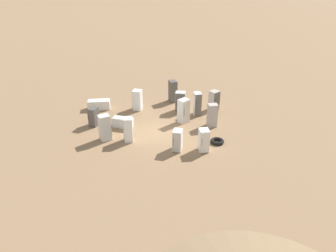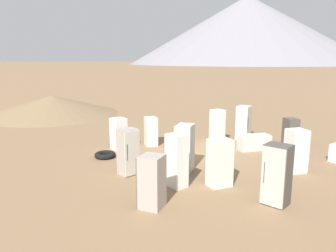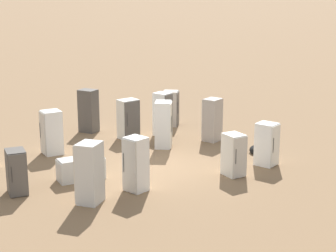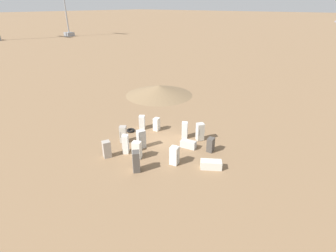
{
  "view_description": "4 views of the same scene",
  "coord_description": "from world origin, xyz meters",
  "px_view_note": "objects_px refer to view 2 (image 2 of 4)",
  "views": [
    {
      "loc": [
        10.52,
        -18.57,
        11.71
      ],
      "look_at": [
        0.88,
        -0.39,
        0.86
      ],
      "focal_mm": 35.0,
      "sensor_mm": 36.0,
      "label": 1
    },
    {
      "loc": [
        1.86,
        14.89,
        4.44
      ],
      "look_at": [
        1.47,
        1.08,
        1.59
      ],
      "focal_mm": 35.0,
      "sensor_mm": 36.0,
      "label": 2
    },
    {
      "loc": [
        -4.84,
        -18.84,
        6.54
      ],
      "look_at": [
        0.4,
        -0.01,
        1.48
      ],
      "focal_mm": 60.0,
      "sensor_mm": 36.0,
      "label": 3
    },
    {
      "loc": [
        -15.81,
        18.47,
        13.18
      ],
      "look_at": [
        -0.51,
        -0.32,
        1.83
      ],
      "focal_mm": 28.0,
      "sensor_mm": 36.0,
      "label": 4
    }
  ],
  "objects_px": {
    "discarded_fridge_8": "(277,175)",
    "discarded_fridge_7": "(219,163)",
    "discarded_fridge_4": "(254,142)",
    "discarded_fridge_6": "(244,123)",
    "discarded_fridge_9": "(119,134)",
    "discarded_fridge_3": "(296,151)",
    "discarded_fridge_1": "(176,161)",
    "discarded_fridge_13": "(128,152)",
    "discarded_fridge_0": "(151,131)",
    "scrap_tire": "(105,155)",
    "discarded_fridge_2": "(218,126)",
    "discarded_fridge_10": "(152,182)",
    "discarded_fridge_11": "(290,132)",
    "discarded_fridge_12": "(184,148)"
  },
  "relations": [
    {
      "from": "discarded_fridge_0",
      "to": "discarded_fridge_2",
      "type": "xyz_separation_m",
      "value": [
        -3.57,
        -0.53,
        0.15
      ]
    },
    {
      "from": "discarded_fridge_1",
      "to": "discarded_fridge_13",
      "type": "distance_m",
      "value": 2.23
    },
    {
      "from": "discarded_fridge_7",
      "to": "discarded_fridge_9",
      "type": "xyz_separation_m",
      "value": [
        4.12,
        -4.89,
        -0.06
      ]
    },
    {
      "from": "discarded_fridge_9",
      "to": "discarded_fridge_10",
      "type": "xyz_separation_m",
      "value": [
        -1.77,
        6.55,
        0.03
      ]
    },
    {
      "from": "discarded_fridge_13",
      "to": "discarded_fridge_11",
      "type": "bearing_deg",
      "value": 169.59
    },
    {
      "from": "discarded_fridge_2",
      "to": "discarded_fridge_12",
      "type": "height_order",
      "value": "discarded_fridge_12"
    },
    {
      "from": "discarded_fridge_4",
      "to": "discarded_fridge_9",
      "type": "bearing_deg",
      "value": 75.33
    },
    {
      "from": "discarded_fridge_0",
      "to": "scrap_tire",
      "type": "relative_size",
      "value": 1.54
    },
    {
      "from": "discarded_fridge_4",
      "to": "discarded_fridge_10",
      "type": "relative_size",
      "value": 1.02
    },
    {
      "from": "discarded_fridge_13",
      "to": "scrap_tire",
      "type": "bearing_deg",
      "value": -97.53
    },
    {
      "from": "discarded_fridge_3",
      "to": "scrap_tire",
      "type": "height_order",
      "value": "discarded_fridge_3"
    },
    {
      "from": "discarded_fridge_0",
      "to": "discarded_fridge_11",
      "type": "height_order",
      "value": "discarded_fridge_0"
    },
    {
      "from": "discarded_fridge_13",
      "to": "discarded_fridge_2",
      "type": "bearing_deg",
      "value": -169.27
    },
    {
      "from": "discarded_fridge_6",
      "to": "discarded_fridge_8",
      "type": "relative_size",
      "value": 0.99
    },
    {
      "from": "discarded_fridge_7",
      "to": "discarded_fridge_10",
      "type": "xyz_separation_m",
      "value": [
        2.35,
        1.66,
        -0.03
      ]
    },
    {
      "from": "discarded_fridge_7",
      "to": "discarded_fridge_4",
      "type": "bearing_deg",
      "value": 38.57
    },
    {
      "from": "discarded_fridge_11",
      "to": "discarded_fridge_1",
      "type": "bearing_deg",
      "value": -146.59
    },
    {
      "from": "discarded_fridge_9",
      "to": "discarded_fridge_13",
      "type": "distance_m",
      "value": 3.69
    },
    {
      "from": "discarded_fridge_2",
      "to": "discarded_fridge_7",
      "type": "distance_m",
      "value": 6.24
    },
    {
      "from": "discarded_fridge_6",
      "to": "discarded_fridge_7",
      "type": "height_order",
      "value": "discarded_fridge_6"
    },
    {
      "from": "discarded_fridge_13",
      "to": "discarded_fridge_9",
      "type": "bearing_deg",
      "value": -114.86
    },
    {
      "from": "discarded_fridge_13",
      "to": "scrap_tire",
      "type": "distance_m",
      "value": 2.67
    },
    {
      "from": "discarded_fridge_4",
      "to": "discarded_fridge_8",
      "type": "relative_size",
      "value": 0.87
    },
    {
      "from": "discarded_fridge_0",
      "to": "discarded_fridge_11",
      "type": "xyz_separation_m",
      "value": [
        -7.24,
        0.23,
        -0.02
      ]
    },
    {
      "from": "discarded_fridge_7",
      "to": "discarded_fridge_8",
      "type": "distance_m",
      "value": 2.15
    },
    {
      "from": "discarded_fridge_6",
      "to": "discarded_fridge_9",
      "type": "height_order",
      "value": "discarded_fridge_6"
    },
    {
      "from": "scrap_tire",
      "to": "discarded_fridge_2",
      "type": "bearing_deg",
      "value": -154.71
    },
    {
      "from": "discarded_fridge_8",
      "to": "discarded_fridge_13",
      "type": "relative_size",
      "value": 1.06
    },
    {
      "from": "discarded_fridge_13",
      "to": "discarded_fridge_12",
      "type": "bearing_deg",
      "value": 152.17
    },
    {
      "from": "discarded_fridge_3",
      "to": "discarded_fridge_1",
      "type": "bearing_deg",
      "value": -87.35
    },
    {
      "from": "discarded_fridge_8",
      "to": "discarded_fridge_11",
      "type": "bearing_deg",
      "value": -71.79
    },
    {
      "from": "discarded_fridge_7",
      "to": "discarded_fridge_10",
      "type": "distance_m",
      "value": 2.88
    },
    {
      "from": "discarded_fridge_2",
      "to": "discarded_fridge_9",
      "type": "xyz_separation_m",
      "value": [
        5.15,
        1.26,
        -0.1
      ]
    },
    {
      "from": "discarded_fridge_8",
      "to": "discarded_fridge_10",
      "type": "distance_m",
      "value": 3.83
    },
    {
      "from": "discarded_fridge_7",
      "to": "discarded_fridge_13",
      "type": "relative_size",
      "value": 0.94
    },
    {
      "from": "discarded_fridge_2",
      "to": "discarded_fridge_3",
      "type": "bearing_deg",
      "value": -6.99
    },
    {
      "from": "discarded_fridge_4",
      "to": "discarded_fridge_10",
      "type": "bearing_deg",
      "value": 129.44
    },
    {
      "from": "discarded_fridge_6",
      "to": "discarded_fridge_10",
      "type": "height_order",
      "value": "discarded_fridge_6"
    },
    {
      "from": "discarded_fridge_3",
      "to": "discarded_fridge_6",
      "type": "distance_m",
      "value": 5.41
    },
    {
      "from": "discarded_fridge_12",
      "to": "scrap_tire",
      "type": "relative_size",
      "value": 1.97
    },
    {
      "from": "discarded_fridge_2",
      "to": "discarded_fridge_11",
      "type": "relative_size",
      "value": 1.24
    },
    {
      "from": "discarded_fridge_0",
      "to": "discarded_fridge_9",
      "type": "xyz_separation_m",
      "value": [
        1.58,
        0.73,
        0.05
      ]
    },
    {
      "from": "discarded_fridge_7",
      "to": "discarded_fridge_11",
      "type": "relative_size",
      "value": 1.18
    },
    {
      "from": "discarded_fridge_4",
      "to": "discarded_fridge_13",
      "type": "height_order",
      "value": "discarded_fridge_13"
    },
    {
      "from": "discarded_fridge_0",
      "to": "discarded_fridge_1",
      "type": "xyz_separation_m",
      "value": [
        -1.02,
        5.65,
        0.21
      ]
    },
    {
      "from": "discarded_fridge_3",
      "to": "discarded_fridge_13",
      "type": "bearing_deg",
      "value": -102.85
    },
    {
      "from": "discarded_fridge_0",
      "to": "discarded_fridge_12",
      "type": "bearing_deg",
      "value": -84.99
    },
    {
      "from": "discarded_fridge_8",
      "to": "discarded_fridge_7",
      "type": "bearing_deg",
      "value": -3.39
    },
    {
      "from": "discarded_fridge_2",
      "to": "discarded_fridge_13",
      "type": "height_order",
      "value": "discarded_fridge_13"
    },
    {
      "from": "discarded_fridge_2",
      "to": "discarded_fridge_1",
      "type": "bearing_deg",
      "value": -55.13
    }
  ]
}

